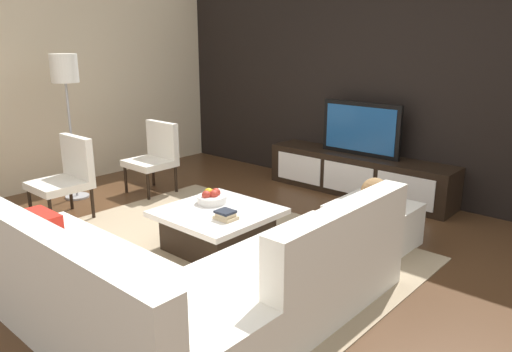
{
  "coord_description": "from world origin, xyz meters",
  "views": [
    {
      "loc": [
        2.9,
        -2.74,
        1.86
      ],
      "look_at": [
        -0.12,
        0.64,
        0.58
      ],
      "focal_mm": 34.11,
      "sensor_mm": 36.0,
      "label": 1
    }
  ],
  "objects_px": {
    "floor_lamp": "(65,79)",
    "book_stack": "(226,215)",
    "television": "(361,129)",
    "ottoman": "(372,225)",
    "coffee_table": "(218,228)",
    "accent_chair_far": "(156,153)",
    "sectional_couch": "(176,282)",
    "accent_chair_near": "(67,173)",
    "decorative_ball": "(375,191)",
    "fruit_bowl": "(212,197)",
    "media_console": "(358,175)"
  },
  "relations": [
    {
      "from": "media_console",
      "to": "ottoman",
      "type": "xyz_separation_m",
      "value": [
        0.91,
        -1.28,
        -0.05
      ]
    },
    {
      "from": "sectional_couch",
      "to": "ottoman",
      "type": "height_order",
      "value": "sectional_couch"
    },
    {
      "from": "ottoman",
      "to": "accent_chair_far",
      "type": "bearing_deg",
      "value": -174.29
    },
    {
      "from": "accent_chair_far",
      "to": "coffee_table",
      "type": "bearing_deg",
      "value": -26.78
    },
    {
      "from": "book_stack",
      "to": "accent_chair_near",
      "type": "bearing_deg",
      "value": -170.12
    },
    {
      "from": "television",
      "to": "ottoman",
      "type": "height_order",
      "value": "television"
    },
    {
      "from": "television",
      "to": "accent_chair_far",
      "type": "xyz_separation_m",
      "value": [
        -1.96,
        -1.57,
        -0.33
      ]
    },
    {
      "from": "television",
      "to": "accent_chair_near",
      "type": "bearing_deg",
      "value": -124.47
    },
    {
      "from": "ottoman",
      "to": "book_stack",
      "type": "relative_size",
      "value": 3.84
    },
    {
      "from": "media_console",
      "to": "fruit_bowl",
      "type": "height_order",
      "value": "fruit_bowl"
    },
    {
      "from": "media_console",
      "to": "sectional_couch",
      "type": "xyz_separation_m",
      "value": [
        0.52,
        -3.29,
        0.03
      ]
    },
    {
      "from": "floor_lamp",
      "to": "television",
      "type": "bearing_deg",
      "value": 43.96
    },
    {
      "from": "television",
      "to": "book_stack",
      "type": "relative_size",
      "value": 5.64
    },
    {
      "from": "sectional_couch",
      "to": "book_stack",
      "type": "xyz_separation_m",
      "value": [
        -0.4,
        0.87,
        0.14
      ]
    },
    {
      "from": "fruit_bowl",
      "to": "decorative_ball",
      "type": "height_order",
      "value": "decorative_ball"
    },
    {
      "from": "coffee_table",
      "to": "ottoman",
      "type": "xyz_separation_m",
      "value": [
        1.01,
        1.01,
        -0.0
      ]
    },
    {
      "from": "book_stack",
      "to": "accent_chair_far",
      "type": "bearing_deg",
      "value": 157.94
    },
    {
      "from": "coffee_table",
      "to": "book_stack",
      "type": "relative_size",
      "value": 5.16
    },
    {
      "from": "television",
      "to": "accent_chair_near",
      "type": "xyz_separation_m",
      "value": [
        -1.9,
        -2.77,
        -0.33
      ]
    },
    {
      "from": "coffee_table",
      "to": "fruit_bowl",
      "type": "height_order",
      "value": "fruit_bowl"
    },
    {
      "from": "media_console",
      "to": "floor_lamp",
      "type": "bearing_deg",
      "value": -136.05
    },
    {
      "from": "media_console",
      "to": "fruit_bowl",
      "type": "xyz_separation_m",
      "value": [
        -0.28,
        -2.2,
        0.18
      ]
    },
    {
      "from": "coffee_table",
      "to": "fruit_bowl",
      "type": "bearing_deg",
      "value": 151.31
    },
    {
      "from": "floor_lamp",
      "to": "ottoman",
      "type": "xyz_separation_m",
      "value": [
        3.38,
        1.1,
        -1.23
      ]
    },
    {
      "from": "coffee_table",
      "to": "accent_chair_near",
      "type": "xyz_separation_m",
      "value": [
        -1.8,
        -0.47,
        0.29
      ]
    },
    {
      "from": "accent_chair_near",
      "to": "book_stack",
      "type": "height_order",
      "value": "accent_chair_near"
    },
    {
      "from": "decorative_ball",
      "to": "accent_chair_far",
      "type": "bearing_deg",
      "value": -174.29
    },
    {
      "from": "television",
      "to": "decorative_ball",
      "type": "distance_m",
      "value": 1.6
    },
    {
      "from": "coffee_table",
      "to": "floor_lamp",
      "type": "height_order",
      "value": "floor_lamp"
    },
    {
      "from": "ottoman",
      "to": "accent_chair_far",
      "type": "distance_m",
      "value": 2.9
    },
    {
      "from": "sectional_couch",
      "to": "coffee_table",
      "type": "distance_m",
      "value": 1.17
    },
    {
      "from": "fruit_bowl",
      "to": "accent_chair_far",
      "type": "xyz_separation_m",
      "value": [
        -1.68,
        0.62,
        0.06
      ]
    },
    {
      "from": "fruit_bowl",
      "to": "book_stack",
      "type": "bearing_deg",
      "value": -28.51
    },
    {
      "from": "floor_lamp",
      "to": "book_stack",
      "type": "height_order",
      "value": "floor_lamp"
    },
    {
      "from": "sectional_couch",
      "to": "floor_lamp",
      "type": "distance_m",
      "value": 3.33
    },
    {
      "from": "coffee_table",
      "to": "fruit_bowl",
      "type": "xyz_separation_m",
      "value": [
        -0.18,
        0.1,
        0.23
      ]
    },
    {
      "from": "coffee_table",
      "to": "accent_chair_near",
      "type": "distance_m",
      "value": 1.88
    },
    {
      "from": "ottoman",
      "to": "decorative_ball",
      "type": "relative_size",
      "value": 2.77
    },
    {
      "from": "coffee_table",
      "to": "accent_chair_far",
      "type": "bearing_deg",
      "value": 158.74
    },
    {
      "from": "television",
      "to": "coffee_table",
      "type": "relative_size",
      "value": 1.09
    },
    {
      "from": "accent_chair_near",
      "to": "accent_chair_far",
      "type": "height_order",
      "value": "same"
    },
    {
      "from": "fruit_bowl",
      "to": "accent_chair_far",
      "type": "relative_size",
      "value": 0.32
    },
    {
      "from": "accent_chair_near",
      "to": "floor_lamp",
      "type": "relative_size",
      "value": 0.51
    },
    {
      "from": "accent_chair_near",
      "to": "decorative_ball",
      "type": "bearing_deg",
      "value": 35.77
    },
    {
      "from": "television",
      "to": "floor_lamp",
      "type": "bearing_deg",
      "value": -136.04
    },
    {
      "from": "book_stack",
      "to": "television",
      "type": "bearing_deg",
      "value": 92.92
    },
    {
      "from": "floor_lamp",
      "to": "ottoman",
      "type": "relative_size",
      "value": 2.43
    },
    {
      "from": "television",
      "to": "book_stack",
      "type": "distance_m",
      "value": 2.45
    },
    {
      "from": "ottoman",
      "to": "fruit_bowl",
      "type": "relative_size",
      "value": 2.5
    },
    {
      "from": "coffee_table",
      "to": "media_console",
      "type": "bearing_deg",
      "value": 87.51
    }
  ]
}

